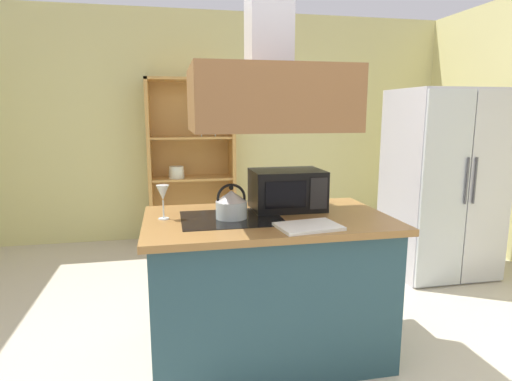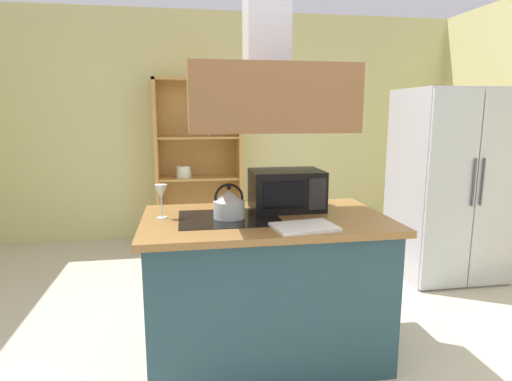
# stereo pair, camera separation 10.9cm
# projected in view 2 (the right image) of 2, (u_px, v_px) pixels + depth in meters

# --- Properties ---
(ground_plane) EXTENTS (7.80, 7.80, 0.00)m
(ground_plane) POSITION_uv_depth(u_px,v_px,m) (260.00, 369.00, 2.57)
(ground_plane) COLOR beige
(wall_back) EXTENTS (6.00, 0.12, 2.70)m
(wall_back) POSITION_uv_depth(u_px,v_px,m) (218.00, 127.00, 5.24)
(wall_back) COLOR #D7D089
(wall_back) RESTS_ON ground
(kitchen_island) EXTENTS (1.49, 0.90, 0.90)m
(kitchen_island) POSITION_uv_depth(u_px,v_px,m) (265.00, 286.00, 2.68)
(kitchen_island) COLOR #264650
(kitchen_island) RESTS_ON ground
(range_hood) EXTENTS (0.90, 0.70, 1.28)m
(range_hood) POSITION_uv_depth(u_px,v_px,m) (266.00, 78.00, 2.45)
(range_hood) COLOR brown
(refrigerator) EXTENTS (0.90, 0.78, 1.74)m
(refrigerator) POSITION_uv_depth(u_px,v_px,m) (449.00, 185.00, 3.94)
(refrigerator) COLOR #B4B3BE
(refrigerator) RESTS_ON ground
(dish_cabinet) EXTENTS (1.00, 0.40, 1.91)m
(dish_cabinet) POSITION_uv_depth(u_px,v_px,m) (199.00, 170.00, 5.07)
(dish_cabinet) COLOR #C18C46
(dish_cabinet) RESTS_ON ground
(kettle) EXTENTS (0.19, 0.19, 0.21)m
(kettle) POSITION_uv_depth(u_px,v_px,m) (229.00, 204.00, 2.55)
(kettle) COLOR silver
(kettle) RESTS_ON kitchen_island
(cutting_board) EXTENTS (0.37, 0.28, 0.02)m
(cutting_board) POSITION_uv_depth(u_px,v_px,m) (304.00, 227.00, 2.34)
(cutting_board) COLOR white
(cutting_board) RESTS_ON kitchen_island
(microwave) EXTENTS (0.46, 0.35, 0.26)m
(microwave) POSITION_uv_depth(u_px,v_px,m) (286.00, 190.00, 2.78)
(microwave) COLOR black
(microwave) RESTS_ON kitchen_island
(wine_glass_on_counter) EXTENTS (0.08, 0.08, 0.21)m
(wine_glass_on_counter) POSITION_uv_depth(u_px,v_px,m) (161.00, 193.00, 2.54)
(wine_glass_on_counter) COLOR silver
(wine_glass_on_counter) RESTS_ON kitchen_island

